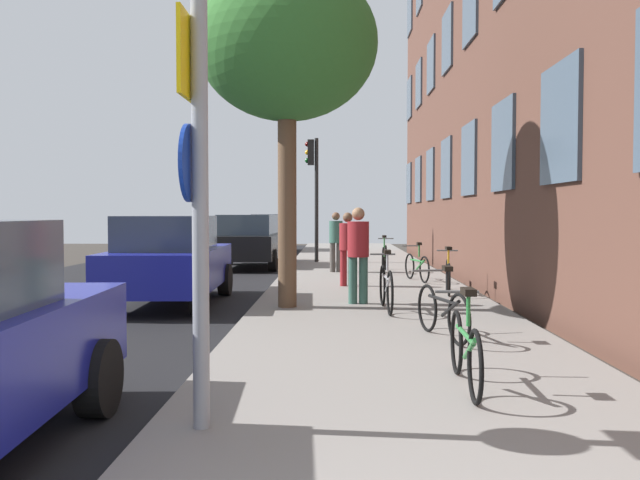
% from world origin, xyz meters
% --- Properties ---
extents(ground_plane, '(41.80, 41.80, 0.00)m').
position_xyz_m(ground_plane, '(-2.40, 15.00, 0.00)').
color(ground_plane, '#332D28').
extents(road_asphalt, '(7.00, 38.00, 0.01)m').
position_xyz_m(road_asphalt, '(-4.50, 15.00, 0.01)').
color(road_asphalt, black).
rests_on(road_asphalt, ground).
extents(sidewalk, '(4.20, 38.00, 0.12)m').
position_xyz_m(sidewalk, '(1.10, 15.00, 0.06)').
color(sidewalk, gray).
rests_on(sidewalk, ground).
extents(sign_post, '(0.15, 0.60, 3.36)m').
position_xyz_m(sign_post, '(-0.60, 3.83, 1.99)').
color(sign_post, gray).
rests_on(sign_post, sidewalk).
extents(traffic_light, '(0.43, 0.24, 3.94)m').
position_xyz_m(traffic_light, '(-0.30, 20.66, 2.81)').
color(traffic_light, black).
rests_on(traffic_light, sidewalk).
extents(tree_near, '(2.98, 2.98, 5.61)m').
position_xyz_m(tree_near, '(-0.40, 10.20, 4.43)').
color(tree_near, brown).
rests_on(tree_near, sidewalk).
extents(bicycle_0, '(0.42, 1.67, 0.91)m').
position_xyz_m(bicycle_0, '(1.55, 4.99, 0.47)').
color(bicycle_0, black).
rests_on(bicycle_0, sidewalk).
extents(bicycle_1, '(0.54, 1.59, 0.92)m').
position_xyz_m(bicycle_1, '(1.73, 7.39, 0.48)').
color(bicycle_1, black).
rests_on(bicycle_1, sidewalk).
extents(bicycle_2, '(0.42, 1.77, 0.98)m').
position_xyz_m(bicycle_2, '(1.21, 9.79, 0.51)').
color(bicycle_2, black).
rests_on(bicycle_2, sidewalk).
extents(bicycle_3, '(0.42, 1.64, 0.92)m').
position_xyz_m(bicycle_3, '(2.59, 12.19, 0.48)').
color(bicycle_3, black).
rests_on(bicycle_3, sidewalk).
extents(bicycle_4, '(0.52, 1.56, 0.89)m').
position_xyz_m(bicycle_4, '(2.27, 14.59, 0.47)').
color(bicycle_4, black).
rests_on(bicycle_4, sidewalk).
extents(bicycle_5, '(0.42, 1.76, 0.98)m').
position_xyz_m(bicycle_5, '(1.70, 16.99, 0.50)').
color(bicycle_5, black).
rests_on(bicycle_5, sidewalk).
extents(pedestrian_0, '(0.43, 0.43, 1.66)m').
position_xyz_m(pedestrian_0, '(0.79, 10.63, 1.07)').
color(pedestrian_0, '#33594C').
rests_on(pedestrian_0, sidewalk).
extents(pedestrian_1, '(0.45, 0.45, 1.57)m').
position_xyz_m(pedestrian_1, '(0.66, 13.48, 1.02)').
color(pedestrian_1, maroon).
rests_on(pedestrian_1, sidewalk).
extents(pedestrian_2, '(0.49, 0.49, 1.58)m').
position_xyz_m(pedestrian_2, '(0.41, 16.94, 1.02)').
color(pedestrian_2, '#4C4742').
rests_on(pedestrian_2, sidewalk).
extents(car_1, '(1.86, 4.23, 1.62)m').
position_xyz_m(car_1, '(-2.62, 11.28, 0.84)').
color(car_1, navy).
rests_on(car_1, road_asphalt).
extents(car_2, '(1.93, 4.27, 1.62)m').
position_xyz_m(car_2, '(-2.23, 19.61, 0.84)').
color(car_2, black).
rests_on(car_2, road_asphalt).
extents(car_3, '(1.83, 4.53, 1.62)m').
position_xyz_m(car_3, '(-2.35, 27.94, 0.84)').
color(car_3, '#B7B7BC').
rests_on(car_3, road_asphalt).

